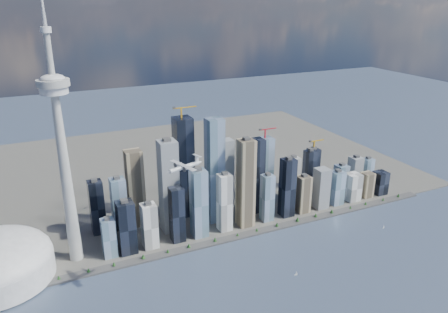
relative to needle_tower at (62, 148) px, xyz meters
name	(u,v)px	position (x,y,z in m)	size (l,w,h in m)	color
ground	(289,312)	(300.00, -310.00, -235.84)	(4000.00, 4000.00, 0.00)	#313E55
seawall	(225,240)	(300.00, -60.00, -233.84)	(1100.00, 22.00, 4.00)	#383838
land	(163,169)	(300.00, 390.00, -234.34)	(1400.00, 900.00, 3.00)	#4C4C47
shoreline_trees	(225,237)	(300.00, -60.00, -227.06)	(960.53, 7.20, 8.80)	#3F2D1E
skyscraper_cluster	(233,186)	(359.62, 26.82, -153.26)	(736.00, 142.00, 265.60)	black
needle_tower	(62,148)	(0.00, 0.00, 0.00)	(56.00, 56.00, 550.50)	#9A9B96
airplane	(185,166)	(168.92, -186.49, 3.34)	(67.86, 60.61, 16.88)	silver
sailboat_west	(296,274)	(369.45, -228.25, -232.86)	(6.71, 3.06, 9.29)	silver
sailboat_east	(384,227)	(648.52, -162.41, -233.09)	(6.20, 2.72, 8.58)	silver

